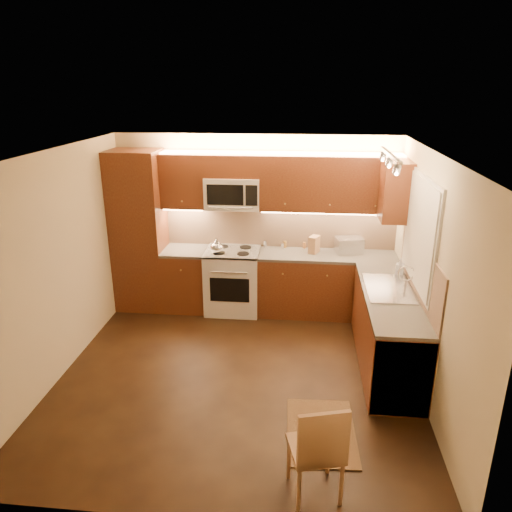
# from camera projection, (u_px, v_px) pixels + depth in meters

# --- Properties ---
(floor) EXTENTS (4.00, 4.00, 0.01)m
(floor) POSITION_uv_depth(u_px,v_px,m) (238.00, 374.00, 5.56)
(floor) COLOR black
(floor) RESTS_ON ground
(ceiling) EXTENTS (4.00, 4.00, 0.01)m
(ceiling) POSITION_uv_depth(u_px,v_px,m) (235.00, 154.00, 4.72)
(ceiling) COLOR beige
(ceiling) RESTS_ON ground
(wall_back) EXTENTS (4.00, 0.01, 2.50)m
(wall_back) POSITION_uv_depth(u_px,v_px,m) (256.00, 222.00, 7.01)
(wall_back) COLOR #C0B28C
(wall_back) RESTS_ON ground
(wall_front) EXTENTS (4.00, 0.01, 2.50)m
(wall_front) POSITION_uv_depth(u_px,v_px,m) (196.00, 381.00, 3.27)
(wall_front) COLOR #C0B28C
(wall_front) RESTS_ON ground
(wall_left) EXTENTS (0.01, 4.00, 2.50)m
(wall_left) POSITION_uv_depth(u_px,v_px,m) (57.00, 266.00, 5.33)
(wall_left) COLOR #C0B28C
(wall_left) RESTS_ON ground
(wall_right) EXTENTS (0.01, 4.00, 2.50)m
(wall_right) POSITION_uv_depth(u_px,v_px,m) (430.00, 280.00, 4.95)
(wall_right) COLOR #C0B28C
(wall_right) RESTS_ON ground
(pantry) EXTENTS (0.70, 0.60, 2.30)m
(pantry) POSITION_uv_depth(u_px,v_px,m) (139.00, 232.00, 6.92)
(pantry) COLOR #42170E
(pantry) RESTS_ON floor
(base_cab_back_left) EXTENTS (0.62, 0.60, 0.86)m
(base_cab_back_left) POSITION_uv_depth(u_px,v_px,m) (187.00, 280.00, 7.10)
(base_cab_back_left) COLOR #42170E
(base_cab_back_left) RESTS_ON floor
(counter_back_left) EXTENTS (0.62, 0.60, 0.04)m
(counter_back_left) POSITION_uv_depth(u_px,v_px,m) (185.00, 251.00, 6.95)
(counter_back_left) COLOR #3A3835
(counter_back_left) RESTS_ON base_cab_back_left
(base_cab_back_right) EXTENTS (1.92, 0.60, 0.86)m
(base_cab_back_right) POSITION_uv_depth(u_px,v_px,m) (326.00, 285.00, 6.91)
(base_cab_back_right) COLOR #42170E
(base_cab_back_right) RESTS_ON floor
(counter_back_right) EXTENTS (1.92, 0.60, 0.04)m
(counter_back_right) POSITION_uv_depth(u_px,v_px,m) (328.00, 256.00, 6.76)
(counter_back_right) COLOR #3A3835
(counter_back_right) RESTS_ON base_cab_back_right
(base_cab_right) EXTENTS (0.60, 2.00, 0.86)m
(base_cab_right) POSITION_uv_depth(u_px,v_px,m) (387.00, 331.00, 5.63)
(base_cab_right) COLOR #42170E
(base_cab_right) RESTS_ON floor
(counter_right) EXTENTS (0.60, 2.00, 0.04)m
(counter_right) POSITION_uv_depth(u_px,v_px,m) (391.00, 296.00, 5.48)
(counter_right) COLOR #3A3835
(counter_right) RESTS_ON base_cab_right
(dishwasher) EXTENTS (0.58, 0.60, 0.84)m
(dishwasher) POSITION_uv_depth(u_px,v_px,m) (397.00, 364.00, 4.97)
(dishwasher) COLOR silver
(dishwasher) RESTS_ON floor
(backsplash_back) EXTENTS (3.30, 0.02, 0.60)m
(backsplash_back) POSITION_uv_depth(u_px,v_px,m) (280.00, 227.00, 6.99)
(backsplash_back) COLOR tan
(backsplash_back) RESTS_ON wall_back
(backsplash_right) EXTENTS (0.02, 2.00, 0.60)m
(backsplash_right) POSITION_uv_depth(u_px,v_px,m) (420.00, 270.00, 5.34)
(backsplash_right) COLOR tan
(backsplash_right) RESTS_ON wall_right
(upper_cab_back_left) EXTENTS (0.62, 0.35, 0.75)m
(upper_cab_back_left) POSITION_uv_depth(u_px,v_px,m) (184.00, 180.00, 6.74)
(upper_cab_back_left) COLOR #42170E
(upper_cab_back_left) RESTS_ON wall_back
(upper_cab_back_right) EXTENTS (1.92, 0.35, 0.75)m
(upper_cab_back_right) POSITION_uv_depth(u_px,v_px,m) (331.00, 183.00, 6.54)
(upper_cab_back_right) COLOR #42170E
(upper_cab_back_right) RESTS_ON wall_back
(upper_cab_bridge) EXTENTS (0.76, 0.35, 0.31)m
(upper_cab_bridge) POSITION_uv_depth(u_px,v_px,m) (233.00, 165.00, 6.60)
(upper_cab_bridge) COLOR #42170E
(upper_cab_bridge) RESTS_ON wall_back
(upper_cab_right_corner) EXTENTS (0.35, 0.50, 0.75)m
(upper_cab_right_corner) POSITION_uv_depth(u_px,v_px,m) (396.00, 191.00, 6.07)
(upper_cab_right_corner) COLOR #42170E
(upper_cab_right_corner) RESTS_ON wall_right
(stove) EXTENTS (0.76, 0.65, 0.92)m
(stove) POSITION_uv_depth(u_px,v_px,m) (233.00, 280.00, 7.00)
(stove) COLOR silver
(stove) RESTS_ON floor
(microwave) EXTENTS (0.76, 0.38, 0.44)m
(microwave) POSITION_uv_depth(u_px,v_px,m) (233.00, 193.00, 6.71)
(microwave) COLOR silver
(microwave) RESTS_ON wall_back
(window_frame) EXTENTS (0.03, 1.44, 1.24)m
(window_frame) POSITION_uv_depth(u_px,v_px,m) (421.00, 232.00, 5.35)
(window_frame) COLOR silver
(window_frame) RESTS_ON wall_right
(window_blinds) EXTENTS (0.02, 1.36, 1.16)m
(window_blinds) POSITION_uv_depth(u_px,v_px,m) (419.00, 232.00, 5.35)
(window_blinds) COLOR silver
(window_blinds) RESTS_ON wall_right
(sink) EXTENTS (0.52, 0.86, 0.15)m
(sink) POSITION_uv_depth(u_px,v_px,m) (389.00, 283.00, 5.58)
(sink) COLOR silver
(sink) RESTS_ON counter_right
(faucet) EXTENTS (0.20, 0.04, 0.30)m
(faucet) POSITION_uv_depth(u_px,v_px,m) (406.00, 278.00, 5.54)
(faucet) COLOR silver
(faucet) RESTS_ON counter_right
(track_light_bar) EXTENTS (0.04, 1.20, 0.03)m
(track_light_bar) POSITION_uv_depth(u_px,v_px,m) (390.00, 155.00, 4.96)
(track_light_bar) COLOR silver
(track_light_bar) RESTS_ON ceiling
(kettle) EXTENTS (0.24, 0.24, 0.22)m
(kettle) POSITION_uv_depth(u_px,v_px,m) (217.00, 246.00, 6.70)
(kettle) COLOR silver
(kettle) RESTS_ON stove
(toaster_oven) EXTENTS (0.41, 0.35, 0.22)m
(toaster_oven) POSITION_uv_depth(u_px,v_px,m) (349.00, 245.00, 6.80)
(toaster_oven) COLOR silver
(toaster_oven) RESTS_ON counter_back_right
(knife_block) EXTENTS (0.17, 0.20, 0.24)m
(knife_block) POSITION_uv_depth(u_px,v_px,m) (314.00, 244.00, 6.78)
(knife_block) COLOR olive
(knife_block) RESTS_ON counter_back_right
(spice_jar_a) EXTENTS (0.06, 0.06, 0.09)m
(spice_jar_a) POSITION_uv_depth(u_px,v_px,m) (282.00, 246.00, 6.95)
(spice_jar_a) COLOR silver
(spice_jar_a) RESTS_ON counter_back_right
(spice_jar_b) EXTENTS (0.05, 0.05, 0.10)m
(spice_jar_b) POSITION_uv_depth(u_px,v_px,m) (285.00, 244.00, 7.02)
(spice_jar_b) COLOR olive
(spice_jar_b) RESTS_ON counter_back_right
(spice_jar_c) EXTENTS (0.06, 0.06, 0.09)m
(spice_jar_c) POSITION_uv_depth(u_px,v_px,m) (265.00, 244.00, 7.05)
(spice_jar_c) COLOR silver
(spice_jar_c) RESTS_ON counter_back_right
(spice_jar_d) EXTENTS (0.05, 0.05, 0.09)m
(spice_jar_d) POSITION_uv_depth(u_px,v_px,m) (304.00, 245.00, 6.99)
(spice_jar_d) COLOR #A46631
(spice_jar_d) RESTS_ON counter_back_right
(soap_bottle) EXTENTS (0.12, 0.12, 0.21)m
(soap_bottle) POSITION_uv_depth(u_px,v_px,m) (400.00, 267.00, 5.99)
(soap_bottle) COLOR silver
(soap_bottle) RESTS_ON counter_right
(rug) EXTENTS (0.68, 0.99, 0.01)m
(rug) POSITION_uv_depth(u_px,v_px,m) (321.00, 432.00, 4.62)
(rug) COLOR black
(rug) RESTS_ON floor
(dining_chair) EXTENTS (0.49, 0.49, 0.90)m
(dining_chair) POSITION_uv_depth(u_px,v_px,m) (315.00, 446.00, 3.81)
(dining_chair) COLOR olive
(dining_chair) RESTS_ON floor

